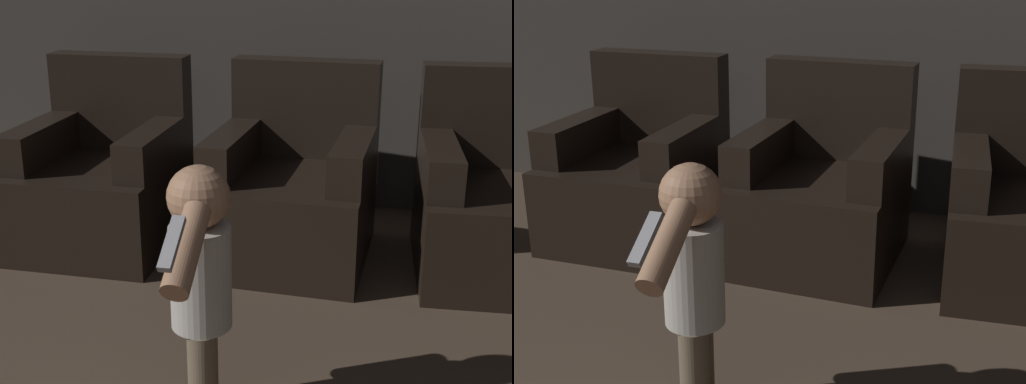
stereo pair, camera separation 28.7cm
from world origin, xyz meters
TOP-DOWN VIEW (x-y plane):
  - armchair_left at (-0.81, 3.70)m, footprint 0.80×0.88m
  - armchair_middle at (0.22, 3.70)m, footprint 0.84×0.91m
  - person_toddler at (0.12, 2.25)m, footprint 0.20×0.61m

SIDE VIEW (x-z plane):
  - armchair_left at x=-0.81m, z-range -0.15..0.82m
  - armchair_middle at x=0.22m, z-range -0.15..0.82m
  - person_toddler at x=0.12m, z-range 0.08..0.99m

